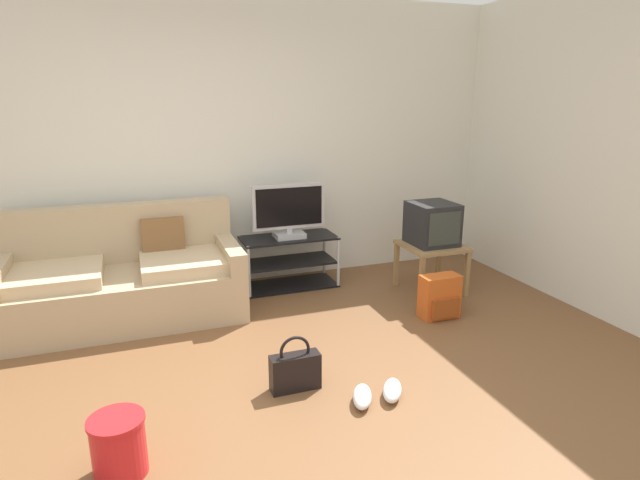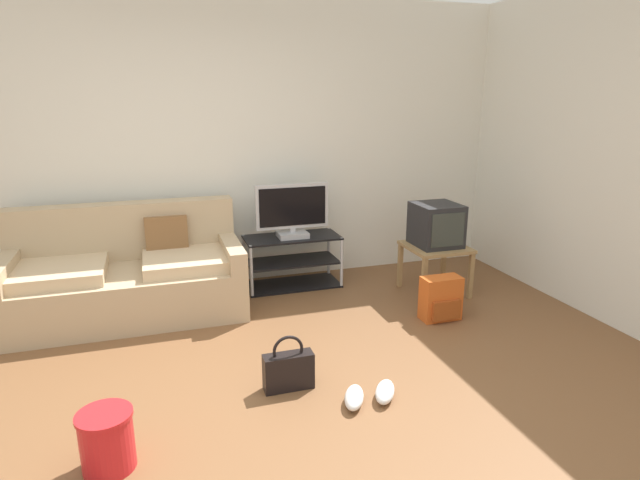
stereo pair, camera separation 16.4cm
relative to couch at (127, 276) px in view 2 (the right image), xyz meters
name	(u,v)px [view 2 (the right image)]	position (x,y,z in m)	size (l,w,h in m)	color
ground_plane	(254,423)	(0.71, -1.87, -0.34)	(9.00, 9.80, 0.02)	brown
wall_back	(199,145)	(0.71, 0.58, 1.02)	(9.00, 0.10, 2.70)	silver
wall_right	(595,152)	(3.76, -1.03, 1.02)	(0.10, 3.60, 2.70)	silver
couch	(127,276)	(0.00, 0.00, 0.00)	(1.90, 0.92, 0.90)	tan
tv_stand	(292,261)	(1.50, 0.21, -0.08)	(0.91, 0.42, 0.50)	black
flat_tv	(292,211)	(1.50, 0.18, 0.42)	(0.70, 0.22, 0.51)	#B2B2B7
side_table	(435,253)	(2.72, -0.38, 0.06)	(0.54, 0.54, 0.46)	#9E7A4C
crt_tv	(436,225)	(2.72, -0.36, 0.33)	(0.39, 0.42, 0.39)	#232326
backpack	(441,299)	(2.47, -0.94, -0.15)	(0.33, 0.24, 0.37)	#CC561E
handbag	(288,370)	(0.99, -1.59, -0.19)	(0.32, 0.11, 0.37)	black
cleaning_bucket	(107,439)	(-0.05, -2.04, -0.16)	(0.28, 0.28, 0.31)	red
sneakers_pair	(370,395)	(1.43, -1.89, -0.28)	(0.43, 0.28, 0.09)	white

